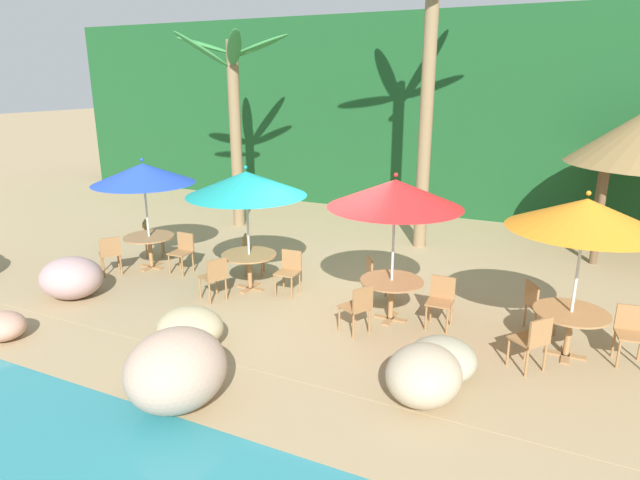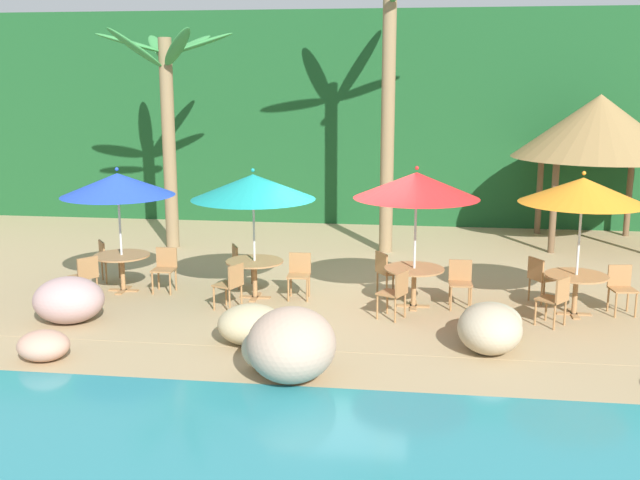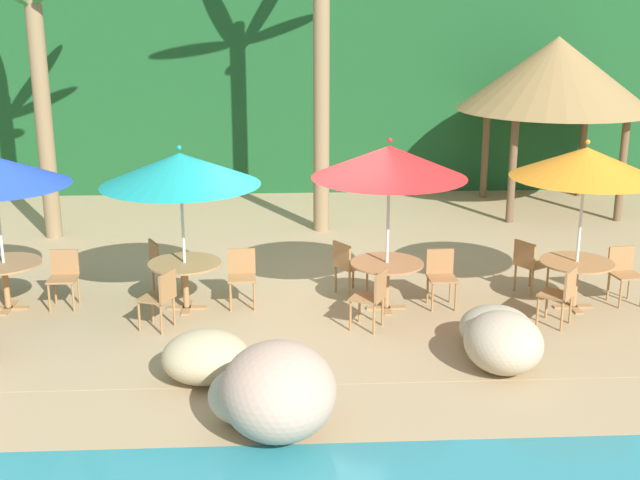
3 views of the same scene
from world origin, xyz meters
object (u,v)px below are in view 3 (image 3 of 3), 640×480
umbrella_teal (180,169)px  chair_orange_seaward (624,270)px  dining_table_blue (4,271)px  umbrella_red (389,162)px  chair_teal_seaward (242,273)px  palm_tree_nearest (37,50)px  chair_red_inland (347,264)px  dining_table_teal (185,270)px  chair_orange_left (562,293)px  chair_red_left (373,295)px  chair_orange_inland (529,262)px  dining_table_orange (576,269)px  palm_tree_second (321,4)px  dining_table_red (387,270)px  chair_red_seaward (441,273)px  chair_blue_seaward (64,274)px  palapa_hut (556,74)px  chair_teal_inland (161,262)px  chair_teal_left (161,296)px

umbrella_teal → chair_orange_seaward: 6.92m
dining_table_blue → umbrella_red: size_ratio=0.42×
chair_teal_seaward → palm_tree_nearest: palm_tree_nearest is taller
chair_teal_seaward → chair_red_inland: 1.68m
umbrella_red → chair_red_inland: 1.95m
dining_table_teal → chair_orange_left: chair_orange_left is taller
dining_table_teal → chair_red_left: bearing=-19.5°
chair_orange_inland → palm_tree_nearest: palm_tree_nearest is taller
chair_orange_left → palm_tree_nearest: 10.35m
dining_table_orange → chair_orange_left: bearing=-122.2°
chair_red_left → dining_table_orange: size_ratio=0.79×
chair_red_left → palm_tree_second: (-0.44, 5.34, 3.92)m
dining_table_red → chair_orange_seaward: size_ratio=1.26×
dining_table_teal → dining_table_orange: size_ratio=1.00×
dining_table_blue → chair_teal_seaward: 3.55m
chair_orange_left → palm_tree_second: palm_tree_second is taller
chair_red_seaward → chair_orange_left: 1.82m
dining_table_teal → dining_table_orange: bearing=-2.6°
chair_blue_seaward → chair_orange_inland: (7.22, 0.19, 0.00)m
palapa_hut → chair_orange_seaward: bearing=-96.9°
chair_teal_inland → palm_tree_second: size_ratio=0.13×
dining_table_blue → chair_orange_left: 8.22m
chair_teal_seaward → palapa_hut: 9.10m
chair_teal_left → dining_table_red: size_ratio=0.79×
chair_teal_left → chair_red_inland: size_ratio=1.00×
umbrella_red → umbrella_teal: bearing=176.9°
chair_teal_left → dining_table_red: 3.35m
umbrella_teal → chair_teal_seaward: 1.86m
umbrella_teal → umbrella_red: umbrella_red is taller
chair_teal_left → chair_red_inland: bearing=25.6°
chair_teal_left → umbrella_red: bearing=11.2°
dining_table_teal → chair_orange_inland: (5.37, 0.41, -0.10)m
umbrella_teal → chair_orange_seaward: bearing=-0.5°
palm_tree_nearest → dining_table_blue: bearing=-85.6°
palm_tree_second → palapa_hut: size_ratio=1.62×
chair_teal_left → umbrella_red: size_ratio=0.33×
dining_table_teal → chair_teal_left: 0.86m
chair_teal_seaward → palm_tree_second: (1.45, 4.25, 3.92)m
chair_orange_seaward → palapa_hut: bearing=83.1°
chair_blue_seaward → umbrella_red: size_ratio=0.33×
dining_table_red → chair_red_inland: (-0.54, 0.66, -0.10)m
dining_table_red → palm_tree_second: size_ratio=0.16×
chair_orange_inland → chair_red_left: bearing=-152.5°
umbrella_red → chair_red_seaward: bearing=7.5°
chair_red_seaward → chair_orange_seaward: same height
chair_orange_inland → chair_teal_inland: bearing=176.9°
chair_teal_left → chair_red_inland: same height
chair_orange_seaward → chair_orange_inland: size_ratio=1.00×
dining_table_blue → dining_table_teal: bearing=-2.7°
umbrella_teal → dining_table_red: umbrella_teal is taller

